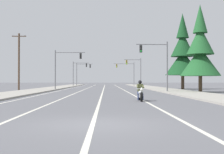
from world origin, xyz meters
The scene contains 17 objects.
ground_plane centered at (0.00, 0.00, 0.00)m, with size 400.00×400.00×0.00m, color #5B5B60.
lane_stripe_center centered at (-0.09, 45.00, 0.00)m, with size 0.16×100.00×0.01m, color beige.
lane_stripe_left centered at (-3.13, 45.00, 0.00)m, with size 0.16×100.00×0.01m, color beige.
lane_stripe_right centered at (3.04, 45.00, 0.00)m, with size 0.16×100.00×0.01m, color beige.
lane_stripe_far_left centered at (-6.23, 45.00, 0.00)m, with size 0.16×100.00×0.01m, color beige.
sidewalk_kerb_right centered at (9.24, 40.00, 0.07)m, with size 4.40×110.00×0.14m, color #9E998E.
sidewalk_kerb_left centered at (-9.24, 40.00, 0.07)m, with size 4.40×110.00×0.14m, color #9E998E.
motorcycle_with_rider centered at (2.76, 11.52, 0.59)m, with size 0.70×2.19×1.46m.
traffic_signal_near_right centered at (6.74, 27.34, 4.04)m, with size 3.91×0.53×6.20m.
traffic_signal_near_left centered at (-6.30, 38.37, 4.09)m, with size 4.81×0.42×6.20m.
traffic_signal_mid_right centered at (6.69, 54.82, 4.02)m, with size 3.62×0.52×6.20m.
traffic_signal_mid_left centered at (-6.80, 67.08, 4.04)m, with size 3.99×0.55×6.20m.
traffic_signal_far_right centered at (6.05, 70.18, 4.13)m, with size 5.37×0.51×6.20m.
traffic_signal_far_left centered at (-6.34, 72.50, 4.07)m, with size 4.36×0.39×6.20m.
utility_pole_left_near centered at (-12.02, 33.73, 4.26)m, with size 2.02×0.26×8.13m.
conifer_tree_right_verge_near centered at (11.87, 27.30, 4.94)m, with size 4.90×4.90×10.79m.
conifer_tree_right_verge_far centered at (13.10, 40.87, 5.80)m, with size 5.75×5.75×12.66m.
Camera 1 is at (0.35, -10.07, 1.43)m, focal length 49.38 mm.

